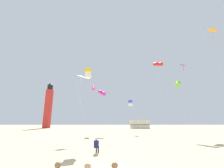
% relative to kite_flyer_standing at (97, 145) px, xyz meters
% --- Properties ---
extents(kite_flyer_standing, '(0.40, 0.54, 1.16)m').
position_rel_kite_flyer_standing_xyz_m(kite_flyer_standing, '(0.00, 0.00, 0.00)').
color(kite_flyer_standing, navy).
rests_on(kite_flyer_standing, ground).
extents(kite_diamond_violet, '(2.70, 2.70, 12.49)m').
position_rel_kite_flyer_standing_xyz_m(kite_diamond_violet, '(14.17, 13.21, 11.06)').
color(kite_diamond_violet, silver).
rests_on(kite_diamond_violet, ground).
extents(kite_diamond_white, '(1.75, 1.75, 9.22)m').
position_rel_kite_flyer_standing_xyz_m(kite_diamond_white, '(-3.38, 9.57, 8.03)').
color(kite_diamond_white, silver).
rests_on(kite_diamond_white, ground).
extents(kite_tube_scarlet, '(1.40, 2.59, 13.97)m').
position_rel_kite_flyer_standing_xyz_m(kite_tube_scarlet, '(10.32, 15.17, 12.65)').
color(kite_tube_scarlet, silver).
rests_on(kite_tube_scarlet, ground).
extents(kite_tube_lime, '(3.78, 4.06, 8.96)m').
position_rel_kite_flyer_standing_xyz_m(kite_tube_lime, '(12.04, 11.25, 7.64)').
color(kite_tube_lime, silver).
rests_on(kite_tube_lime, ground).
extents(kite_box_blue, '(2.72, 2.72, 6.62)m').
position_rel_kite_flyer_standing_xyz_m(kite_box_blue, '(5.22, 19.01, 5.43)').
color(kite_box_blue, silver).
rests_on(kite_box_blue, ground).
extents(kite_tube_rainbow, '(2.27, 2.57, 9.90)m').
position_rel_kite_flyer_standing_xyz_m(kite_tube_rainbow, '(-2.50, 18.66, 8.58)').
color(kite_tube_rainbow, silver).
rests_on(kite_tube_rainbow, ground).
extents(kite_box_gold, '(2.37, 1.97, 8.42)m').
position_rel_kite_flyer_standing_xyz_m(kite_box_gold, '(-1.59, 4.55, 7.22)').
color(kite_box_gold, silver).
rests_on(kite_box_gold, ground).
extents(kite_diamond_orange, '(3.11, 2.85, 13.51)m').
position_rel_kite_flyer_standing_xyz_m(kite_diamond_orange, '(13.54, 3.79, 11.98)').
color(kite_diamond_orange, silver).
rests_on(kite_diamond_orange, ground).
extents(kite_tube_magenta, '(3.16, 3.55, 8.66)m').
position_rel_kite_flyer_standing_xyz_m(kite_tube_magenta, '(-0.66, 17.34, 7.34)').
color(kite_tube_magenta, silver).
rests_on(kite_tube_magenta, ground).
extents(lighthouse_distant, '(2.80, 2.80, 16.80)m').
position_rel_kite_flyer_standing_xyz_m(lighthouse_distant, '(-22.09, 44.29, 7.22)').
color(lighthouse_distant, red).
rests_on(lighthouse_distant, ground).
extents(rv_van_cream, '(6.45, 2.37, 2.80)m').
position_rel_kite_flyer_standing_xyz_m(rv_van_cream, '(10.97, 40.35, 0.78)').
color(rv_van_cream, beige).
rests_on(rv_van_cream, ground).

